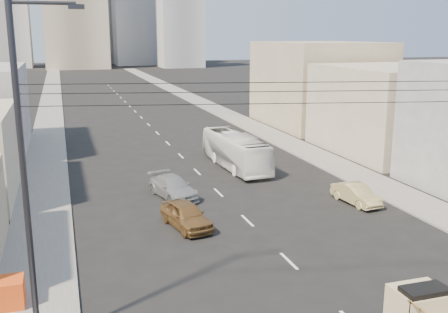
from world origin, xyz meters
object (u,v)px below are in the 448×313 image
sedan_grey (173,187)px  streetlamp_left (27,172)px  sedan_tan (356,194)px  city_bus (235,150)px  crate_stack (1,294)px  sedan_brown (186,215)px

sedan_grey → streetlamp_left: bearing=-130.7°
sedan_tan → streetlamp_left: 22.93m
city_bus → crate_stack: 25.37m
city_bus → streetlamp_left: bearing=-126.0°
sedan_brown → sedan_grey: bearing=73.6°
city_bus → sedan_brown: size_ratio=2.36×
crate_stack → sedan_tan: bearing=20.3°
sedan_brown → streetlamp_left: streetlamp_left is taller
city_bus → sedan_tan: (4.49, -11.58, -0.79)m
sedan_tan → sedan_grey: size_ratio=0.81×
city_bus → streetlamp_left: (-14.81, -22.53, 5.00)m
streetlamp_left → sedan_grey: bearing=62.9°
city_bus → crate_stack: size_ratio=5.74×
city_bus → sedan_tan: bearing=-71.5°
sedan_tan → crate_stack: bearing=-166.3°
streetlamp_left → sedan_tan: bearing=29.6°
sedan_grey → crate_stack: 15.98m
sedan_brown → crate_stack: bearing=-155.4°
city_bus → sedan_tan: city_bus is taller
sedan_grey → city_bus: bearing=31.3°
sedan_grey → streetlamp_left: size_ratio=0.41×
streetlamp_left → crate_stack: streetlamp_left is taller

